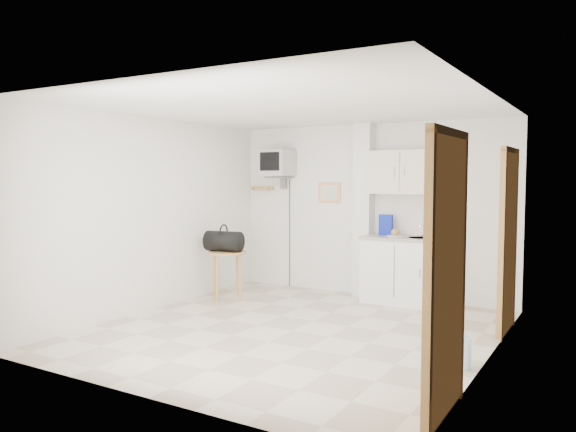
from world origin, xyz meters
The scene contains 7 objects.
ground centered at (0.00, 0.00, 0.00)m, with size 4.50×4.50×0.00m, color beige.
room_envelope centered at (0.24, 0.09, 1.54)m, with size 4.24×4.54×2.55m.
kitchenette centered at (0.57, 2.00, 0.80)m, with size 1.03×0.58×2.10m.
crt_television centered at (-1.45, 2.02, 1.94)m, with size 0.44×0.45×2.15m.
round_table centered at (-1.65, 0.99, 0.57)m, with size 0.54×0.54×0.68m.
duffel_bag centered at (-1.69, 0.96, 0.83)m, with size 0.56×0.35×0.39m.
water_bottle centered at (1.98, -0.31, 0.15)m, with size 0.11×0.11×0.33m.
Camera 1 is at (3.13, -5.38, 1.74)m, focal length 35.00 mm.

